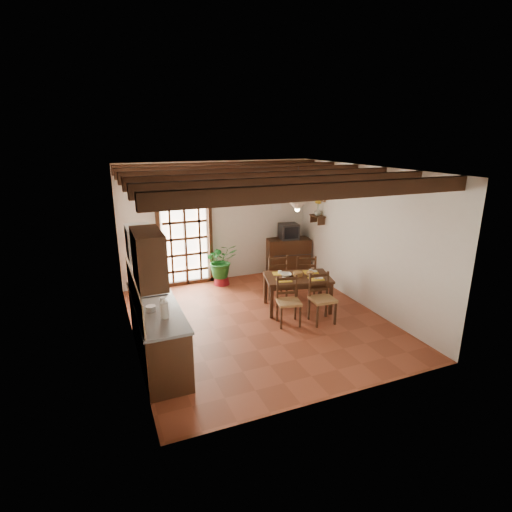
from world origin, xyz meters
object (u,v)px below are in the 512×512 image
kitchen_counter (157,330)px  chair_near_right (322,307)px  crt_tv (289,231)px  chair_near_left (288,310)px  pendant_lamp (297,205)px  dining_table (298,280)px  chair_far_left (276,284)px  chair_far_right (304,283)px  potted_plant (221,261)px  sideboard (288,256)px

kitchen_counter → chair_near_right: (3.01, 0.13, -0.18)m
crt_tv → chair_near_right: bearing=-97.1°
chair_near_left → crt_tv: size_ratio=1.84×
chair_near_left → pendant_lamp: (0.47, 0.65, 1.80)m
chair_near_left → dining_table: bearing=61.7°
dining_table → crt_tv: (0.80, 1.99, 0.49)m
crt_tv → pendant_lamp: bearing=-106.4°
chair_far_left → crt_tv: 1.78m
chair_near_right → chair_far_left: chair_far_left is taller
kitchen_counter → chair_far_right: 3.62m
dining_table → chair_far_left: bearing=116.0°
chair_far_left → pendant_lamp: size_ratio=1.15×
potted_plant → pendant_lamp: pendant_lamp is taller
kitchen_counter → chair_near_left: 2.43m
dining_table → chair_far_left: size_ratio=1.47×
chair_near_left → crt_tv: crt_tv is taller
crt_tv → pendant_lamp: pendant_lamp is taller
kitchen_counter → pendant_lamp: (2.87, 0.93, 1.60)m
chair_near_left → chair_far_right: 1.44m
chair_near_left → chair_far_left: (0.33, 1.25, 0.03)m
kitchen_counter → pendant_lamp: bearing=18.0°
dining_table → sideboard: bearing=82.7°
chair_far_left → pendant_lamp: pendant_lamp is taller
kitchen_counter → pendant_lamp: size_ratio=2.66×
kitchen_counter → chair_near_left: kitchen_counter is taller
dining_table → chair_far_right: (0.47, 0.55, -0.31)m
crt_tv → potted_plant: bearing=-169.9°
pendant_lamp → crt_tv: bearing=67.0°
crt_tv → potted_plant: size_ratio=0.23×
chair_far_right → sideboard: chair_far_right is taller
sideboard → pendant_lamp: pendant_lamp is taller
chair_near_right → pendant_lamp: bearing=103.5°
chair_far_left → chair_far_right: chair_far_left is taller
chair_near_right → potted_plant: 2.83m
potted_plant → kitchen_counter: bearing=-124.9°
chair_far_right → chair_near_left: bearing=68.0°
kitchen_counter → dining_table: size_ratio=1.57×
crt_tv → sideboard: bearing=96.6°
sideboard → dining_table: bearing=-100.1°
chair_near_right → crt_tv: 2.88m
chair_near_left → potted_plant: size_ratio=0.42×
crt_tv → pendant_lamp: 2.28m
chair_far_left → sideboard: size_ratio=0.92×
chair_far_left → kitchen_counter: bearing=36.8°
dining_table → chair_far_right: 0.78m
chair_far_right → pendant_lamp: (-0.47, -0.45, 1.78)m
kitchen_counter → potted_plant: 3.31m
chair_far_left → crt_tv: size_ratio=2.02×
chair_near_right → potted_plant: (-1.12, 2.58, 0.28)m
dining_table → chair_far_right: size_ratio=1.53×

